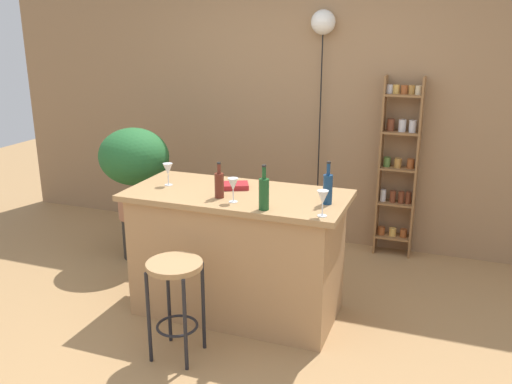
% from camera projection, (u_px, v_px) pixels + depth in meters
% --- Properties ---
extents(ground, '(12.00, 12.00, 0.00)m').
position_uv_depth(ground, '(222.00, 330.00, 3.84)').
color(ground, '#A37A4C').
extents(back_wall, '(6.40, 0.10, 2.80)m').
position_uv_depth(back_wall, '(303.00, 96.00, 5.18)').
color(back_wall, '#997551').
rests_on(back_wall, ground).
extents(kitchen_counter, '(1.56, 0.73, 0.92)m').
position_uv_depth(kitchen_counter, '(238.00, 253.00, 3.97)').
color(kitchen_counter, tan).
rests_on(kitchen_counter, ground).
extents(bar_stool, '(0.35, 0.35, 0.65)m').
position_uv_depth(bar_stool, '(175.00, 286.00, 3.41)').
color(bar_stool, black).
rests_on(bar_stool, ground).
extents(spice_shelf, '(0.34, 0.16, 1.63)m').
position_uv_depth(spice_shelf, '(398.00, 165.00, 4.89)').
color(spice_shelf, olive).
rests_on(spice_shelf, ground).
extents(plant_stool, '(0.30, 0.30, 0.38)m').
position_uv_depth(plant_stool, '(139.00, 237.00, 5.01)').
color(plant_stool, '#2D2823').
rests_on(plant_stool, ground).
extents(potted_plant, '(0.63, 0.57, 0.81)m').
position_uv_depth(potted_plant, '(134.00, 162.00, 4.80)').
color(potted_plant, '#A86B4C').
rests_on(potted_plant, plant_stool).
extents(bottle_soda_blue, '(0.06, 0.06, 0.25)m').
position_uv_depth(bottle_soda_blue, '(219.00, 184.00, 3.70)').
color(bottle_soda_blue, '#5B2319').
rests_on(bottle_soda_blue, kitchen_counter).
extents(bottle_wine_red, '(0.06, 0.06, 0.29)m').
position_uv_depth(bottle_wine_red, '(328.00, 188.00, 3.57)').
color(bottle_wine_red, navy).
rests_on(bottle_wine_red, kitchen_counter).
extents(bottle_spirits_clear, '(0.07, 0.07, 0.29)m').
position_uv_depth(bottle_spirits_clear, '(264.00, 193.00, 3.46)').
color(bottle_spirits_clear, '#194C23').
rests_on(bottle_spirits_clear, kitchen_counter).
extents(wine_glass_left, '(0.07, 0.07, 0.16)m').
position_uv_depth(wine_glass_left, '(233.00, 185.00, 3.60)').
color(wine_glass_left, silver).
rests_on(wine_glass_left, kitchen_counter).
extents(wine_glass_center, '(0.07, 0.07, 0.16)m').
position_uv_depth(wine_glass_center, '(323.00, 198.00, 3.34)').
color(wine_glass_center, silver).
rests_on(wine_glass_center, kitchen_counter).
extents(wine_glass_right, '(0.07, 0.07, 0.16)m').
position_uv_depth(wine_glass_right, '(168.00, 170.00, 3.99)').
color(wine_glass_right, silver).
rests_on(wine_glass_right, kitchen_counter).
extents(cookbook, '(0.25, 0.23, 0.03)m').
position_uv_depth(cookbook, '(234.00, 186.00, 3.94)').
color(cookbook, maroon).
rests_on(cookbook, kitchen_counter).
extents(pendant_globe_light, '(0.22, 0.22, 2.18)m').
position_uv_depth(pendant_globe_light, '(323.00, 26.00, 4.82)').
color(pendant_globe_light, black).
rests_on(pendant_globe_light, ground).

